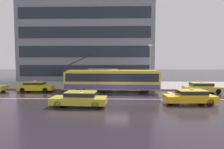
# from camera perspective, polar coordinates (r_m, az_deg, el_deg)

# --- Properties ---
(ground_plane) EXTENTS (160.00, 160.00, 0.00)m
(ground_plane) POSITION_cam_1_polar(r_m,az_deg,el_deg) (20.10, 1.64, -6.91)
(ground_plane) COLOR #272027
(sidewalk_slab) EXTENTS (80.00, 10.00, 0.14)m
(sidewalk_slab) POSITION_cam_1_polar(r_m,az_deg,el_deg) (29.87, 1.59, -3.27)
(sidewalk_slab) COLOR gray
(sidewalk_slab) RESTS_ON ground_plane
(crosswalk_stripe_edge_near) EXTENTS (0.44, 4.40, 0.01)m
(crosswalk_stripe_edge_near) POSITION_cam_1_polar(r_m,az_deg,el_deg) (22.51, 18.62, -5.94)
(crosswalk_stripe_edge_near) COLOR beige
(crosswalk_stripe_edge_near) RESTS_ON ground_plane
(crosswalk_stripe_inner_a) EXTENTS (0.44, 4.40, 0.01)m
(crosswalk_stripe_inner_a) POSITION_cam_1_polar(r_m,az_deg,el_deg) (22.79, 20.80, -5.87)
(crosswalk_stripe_inner_a) COLOR beige
(crosswalk_stripe_inner_a) RESTS_ON ground_plane
(crosswalk_stripe_center) EXTENTS (0.44, 4.40, 0.01)m
(crosswalk_stripe_center) POSITION_cam_1_polar(r_m,az_deg,el_deg) (23.10, 22.92, -5.80)
(crosswalk_stripe_center) COLOR beige
(crosswalk_stripe_center) RESTS_ON ground_plane
(crosswalk_stripe_inner_b) EXTENTS (0.44, 4.40, 0.01)m
(crosswalk_stripe_inner_b) POSITION_cam_1_polar(r_m,az_deg,el_deg) (23.44, 24.97, -5.72)
(crosswalk_stripe_inner_b) COLOR beige
(crosswalk_stripe_inner_b) RESTS_ON ground_plane
(lane_centre_line) EXTENTS (72.00, 0.14, 0.01)m
(lane_centre_line) POSITION_cam_1_polar(r_m,az_deg,el_deg) (18.92, 1.65, -7.57)
(lane_centre_line) COLOR silver
(lane_centre_line) RESTS_ON ground_plane
(trolleybus) EXTENTS (12.73, 2.70, 4.84)m
(trolleybus) POSITION_cam_1_polar(r_m,az_deg,el_deg) (23.15, 0.04, -1.68)
(trolleybus) COLOR yellow
(trolleybus) RESTS_ON ground_plane
(taxi_oncoming_far) EXTENTS (4.44, 1.90, 1.39)m
(taxi_oncoming_far) POSITION_cam_1_polar(r_m,az_deg,el_deg) (18.05, 23.00, -6.16)
(taxi_oncoming_far) COLOR yellow
(taxi_oncoming_far) RESTS_ON ground_plane
(taxi_queued_behind_bus) EXTENTS (4.32, 1.87, 1.39)m
(taxi_queued_behind_bus) POSITION_cam_1_polar(r_m,az_deg,el_deg) (25.56, -22.46, -3.31)
(taxi_queued_behind_bus) COLOR yellow
(taxi_queued_behind_bus) RESTS_ON ground_plane
(taxi_ahead_of_bus) EXTENTS (4.51, 1.87, 1.39)m
(taxi_ahead_of_bus) POSITION_cam_1_polar(r_m,az_deg,el_deg) (25.16, 26.03, -3.51)
(taxi_ahead_of_bus) COLOR yellow
(taxi_ahead_of_bus) RESTS_ON ground_plane
(taxi_oncoming_near) EXTENTS (4.73, 2.04, 1.39)m
(taxi_oncoming_near) POSITION_cam_1_polar(r_m,az_deg,el_deg) (15.96, -9.93, -7.18)
(taxi_oncoming_near) COLOR gold
(taxi_oncoming_near) RESTS_ON ground_plane
(bus_shelter) EXTENTS (4.17, 1.75, 2.66)m
(bus_shelter) POSITION_cam_1_polar(r_m,az_deg,el_deg) (26.46, -2.73, 0.31)
(bus_shelter) COLOR gray
(bus_shelter) RESTS_ON sidewalk_slab
(pedestrian_at_shelter) EXTENTS (1.52, 1.52, 2.08)m
(pedestrian_at_shelter) POSITION_cam_1_polar(r_m,az_deg,el_deg) (25.95, -0.98, -0.42)
(pedestrian_at_shelter) COLOR black
(pedestrian_at_shelter) RESTS_ON sidewalk_slab
(pedestrian_approaching_curb) EXTENTS (1.05, 1.05, 1.90)m
(pedestrian_approaching_curb) POSITION_cam_1_polar(r_m,az_deg,el_deg) (27.11, -10.43, -0.75)
(pedestrian_approaching_curb) COLOR #1C3244
(pedestrian_approaching_curb) RESTS_ON sidewalk_slab
(pedestrian_walking_past) EXTENTS (1.23, 1.23, 1.97)m
(pedestrian_walking_past) POSITION_cam_1_polar(r_m,az_deg,el_deg) (25.28, 5.08, -0.81)
(pedestrian_walking_past) COLOR #51503A
(pedestrian_walking_past) RESTS_ON sidewalk_slab
(pedestrian_waiting_by_pole) EXTENTS (1.20, 1.20, 1.98)m
(pedestrian_waiting_by_pole) POSITION_cam_1_polar(r_m,az_deg,el_deg) (27.94, -6.21, -0.37)
(pedestrian_waiting_by_pole) COLOR #49473F
(pedestrian_waiting_by_pole) RESTS_ON sidewalk_slab
(street_lamp) EXTENTS (0.60, 0.32, 5.99)m
(street_lamp) POSITION_cam_1_polar(r_m,az_deg,el_deg) (25.61, 11.68, 3.70)
(street_lamp) COLOR gray
(street_lamp) RESTS_ON sidewalk_slab
(office_tower_corner_left) EXTENTS (28.17, 16.22, 27.01)m
(office_tower_corner_left) POSITION_cam_1_polar(r_m,az_deg,el_deg) (46.07, -6.85, 15.99)
(office_tower_corner_left) COLOR gray
(office_tower_corner_left) RESTS_ON ground_plane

